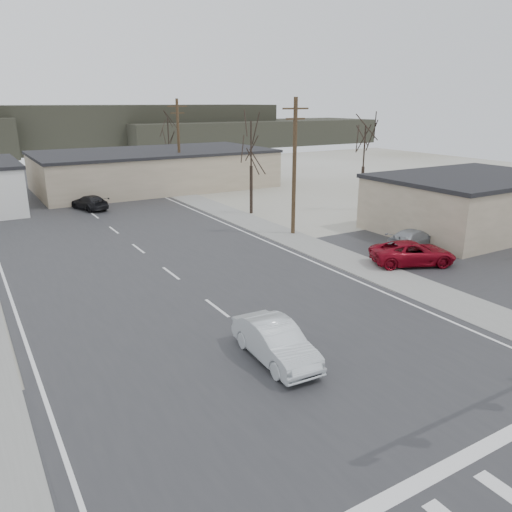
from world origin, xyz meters
The scene contains 19 objects.
ground centered at (0.00, 0.00, 0.00)m, with size 140.00×140.00×0.00m, color silver.
main_road centered at (0.00, 15.00, 0.02)m, with size 18.00×110.00×0.05m, color #2A2A2D.
cross_road centered at (0.00, 0.00, 0.02)m, with size 90.00×10.00×0.04m, color #2A2A2D.
parking_lot centered at (20.00, 6.00, 0.02)m, with size 18.00×20.00×0.03m, color #2A2A2D.
sidewalk_right centered at (10.60, 20.00, 0.03)m, with size 3.00×90.00×0.06m, color gray.
building_right_far centered at (10.00, 44.00, 2.15)m, with size 26.30×14.30×4.30m.
building_lot centered at (24.00, 12.00, 2.16)m, with size 14.30×10.30×4.30m.
upole_right_a centered at (11.50, 18.00, 5.22)m, with size 2.20×0.30×10.00m.
upole_right_b centered at (11.50, 40.00, 5.22)m, with size 2.20×0.30×10.00m.
tree_right_mid centered at (12.50, 26.00, 5.93)m, with size 3.74×3.74×8.33m.
tree_right_far centered at (15.00, 52.00, 5.58)m, with size 3.52×3.52×7.84m.
tree_lot centered at (22.00, 22.00, 5.58)m, with size 3.52×3.52×7.84m.
hill_center centered at (15.00, 96.00, 4.50)m, with size 80.00×18.00×9.00m, color #333026.
hill_right centered at (50.00, 90.00, 2.75)m, with size 60.00×18.00×5.50m, color #333026.
sedan_crossing centered at (-0.32, 2.29, 0.80)m, with size 1.61×4.61×1.52m, color #B8BFC4.
car_far_a centered at (0.31, 34.99, 0.71)m, with size 1.85×4.55×1.32m, color black.
car_parked_red centered at (13.47, 7.97, 0.75)m, with size 2.38×5.17×1.44m, color maroon.
car_parked_dark_b centered at (21.87, 10.77, 0.72)m, with size 1.45×4.16×1.37m, color black.
car_parked_silver centered at (16.27, 10.39, 0.70)m, with size 1.86×4.57×1.33m, color #94989D.
Camera 1 is at (-9.91, -12.25, 9.67)m, focal length 35.00 mm.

